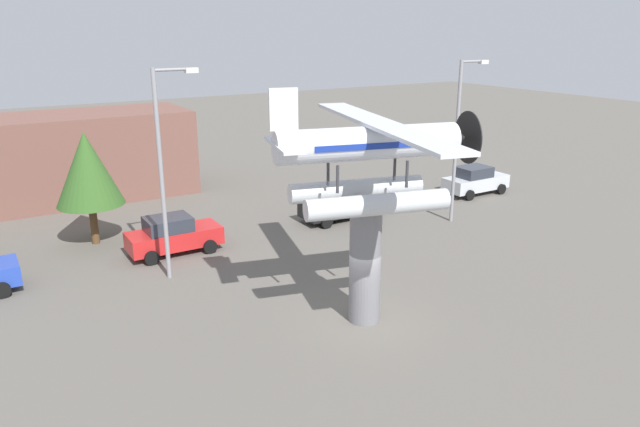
% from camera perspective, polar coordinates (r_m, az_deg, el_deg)
% --- Properties ---
extents(ground_plane, '(140.00, 140.00, 0.00)m').
position_cam_1_polar(ground_plane, '(21.69, 4.19, -10.05)').
color(ground_plane, '#605B54').
extents(display_pedestal, '(1.10, 1.10, 4.22)m').
position_cam_1_polar(display_pedestal, '(20.80, 4.32, -4.89)').
color(display_pedestal, slate).
rests_on(display_pedestal, ground).
extents(floatplane_monument, '(7.18, 10.34, 4.00)m').
position_cam_1_polar(floatplane_monument, '(19.73, 4.93, 5.36)').
color(floatplane_monument, silver).
rests_on(floatplane_monument, display_pedestal).
extents(car_mid_red, '(4.20, 2.02, 1.76)m').
position_cam_1_polar(car_mid_red, '(28.11, -13.86, -2.00)').
color(car_mid_red, red).
rests_on(car_mid_red, ground).
extents(car_far_black, '(4.20, 2.02, 1.76)m').
position_cam_1_polar(car_far_black, '(32.02, 1.74, 0.91)').
color(car_far_black, black).
rests_on(car_far_black, ground).
extents(car_distant_silver, '(4.20, 2.02, 1.76)m').
position_cam_1_polar(car_distant_silver, '(38.25, 14.58, 3.10)').
color(car_distant_silver, silver).
rests_on(car_distant_silver, ground).
extents(streetlight_primary, '(1.84, 0.28, 8.52)m').
position_cam_1_polar(streetlight_primary, '(24.38, -14.59, 4.82)').
color(streetlight_primary, gray).
rests_on(streetlight_primary, ground).
extents(streetlight_secondary, '(1.84, 0.28, 8.41)m').
position_cam_1_polar(streetlight_secondary, '(31.86, 13.18, 7.70)').
color(streetlight_secondary, gray).
rests_on(streetlight_secondary, ground).
extents(storefront_building, '(13.57, 5.60, 5.09)m').
position_cam_1_polar(storefront_building, '(38.71, -22.47, 5.03)').
color(storefront_building, brown).
rests_on(storefront_building, ground).
extents(tree_east, '(3.11, 3.11, 5.41)m').
position_cam_1_polar(tree_east, '(29.78, -21.32, 3.97)').
color(tree_east, brown).
rests_on(tree_east, ground).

